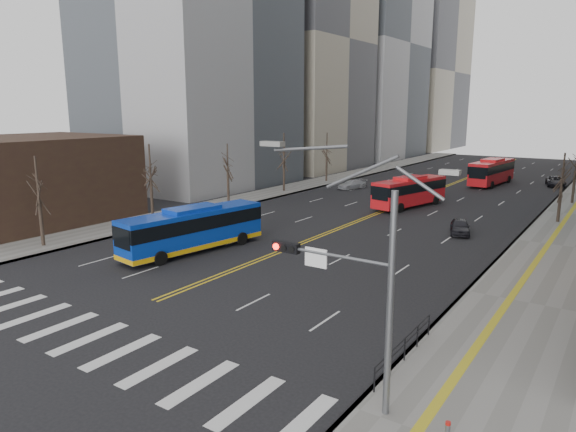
# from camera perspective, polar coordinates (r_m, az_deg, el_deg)

# --- Properties ---
(ground) EXTENTS (220.00, 220.00, 0.00)m
(ground) POSITION_cam_1_polar(r_m,az_deg,el_deg) (27.31, -22.66, -11.86)
(ground) COLOR black
(sidewalk_left) EXTENTS (5.00, 130.00, 0.15)m
(sidewalk_left) POSITION_cam_1_polar(r_m,az_deg,el_deg) (70.29, 1.07, 3.25)
(sidewalk_left) COLOR slate
(sidewalk_left) RESTS_ON ground
(crosswalk) EXTENTS (26.70, 4.00, 0.01)m
(crosswalk) POSITION_cam_1_polar(r_m,az_deg,el_deg) (27.30, -22.66, -11.85)
(crosswalk) COLOR silver
(crosswalk) RESTS_ON ground
(centerline) EXTENTS (0.55, 100.00, 0.01)m
(centerline) POSITION_cam_1_polar(r_m,az_deg,el_deg) (72.30, 16.56, 2.94)
(centerline) COLOR gold
(centerline) RESTS_ON ground
(office_towers) EXTENTS (83.00, 134.00, 58.00)m
(office_towers) POSITION_cam_1_polar(r_m,az_deg,el_deg) (85.53, 20.60, 20.10)
(office_towers) COLOR #969598
(office_towers) RESTS_ON ground
(storefront) EXTENTS (14.00, 18.00, 8.00)m
(storefront) POSITION_cam_1_polar(r_m,az_deg,el_deg) (54.11, -27.69, 3.52)
(storefront) COLOR #321F19
(storefront) RESTS_ON ground
(signal_mast) EXTENTS (5.37, 0.37, 9.39)m
(signal_mast) POSITION_cam_1_polar(r_m,az_deg,el_deg) (17.98, 7.13, -6.72)
(signal_mast) COLOR slate
(signal_mast) RESTS_ON ground
(pedestrian_railing) EXTENTS (0.06, 6.06, 1.02)m
(pedestrian_railing) POSITION_cam_1_polar(r_m,az_deg,el_deg) (22.70, 12.86, -13.85)
(pedestrian_railing) COLOR black
(pedestrian_railing) RESTS_ON sidewalk_right
(street_trees) EXTENTS (35.20, 47.20, 7.60)m
(street_trees) POSITION_cam_1_polar(r_m,az_deg,el_deg) (55.99, 3.25, 5.98)
(street_trees) COLOR black
(street_trees) RESTS_ON ground
(blue_bus) EXTENTS (4.28, 11.97, 3.42)m
(blue_bus) POSITION_cam_1_polar(r_m,az_deg,el_deg) (39.09, -10.48, -1.32)
(blue_bus) COLOR #0B36B2
(blue_bus) RESTS_ON ground
(red_bus_near) EXTENTS (4.82, 10.86, 3.37)m
(red_bus_near) POSITION_cam_1_polar(r_m,az_deg,el_deg) (57.61, 13.38, 2.84)
(red_bus_near) COLOR red
(red_bus_near) RESTS_ON ground
(red_bus_far) EXTENTS (3.76, 11.86, 3.69)m
(red_bus_far) POSITION_cam_1_polar(r_m,az_deg,el_deg) (78.20, 21.72, 4.74)
(red_bus_far) COLOR red
(red_bus_far) RESTS_ON ground
(car_white) EXTENTS (1.36, 3.86, 1.27)m
(car_white) POSITION_cam_1_polar(r_m,az_deg,el_deg) (49.50, -10.03, 0.08)
(car_white) COLOR white
(car_white) RESTS_ON ground
(car_dark_mid) EXTENTS (2.66, 4.17, 1.32)m
(car_dark_mid) POSITION_cam_1_polar(r_m,az_deg,el_deg) (46.39, 18.56, -1.11)
(car_dark_mid) COLOR black
(car_dark_mid) RESTS_ON ground
(car_silver) EXTENTS (3.28, 4.58, 1.23)m
(car_silver) POSITION_cam_1_polar(r_m,az_deg,el_deg) (69.50, 7.13, 3.51)
(car_silver) COLOR #ACADB2
(car_silver) RESTS_ON ground
(car_dark_far) EXTENTS (3.21, 5.24, 1.35)m
(car_dark_far) POSITION_cam_1_polar(r_m,az_deg,el_deg) (80.71, 27.58, 3.45)
(car_dark_far) COLOR black
(car_dark_far) RESTS_ON ground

